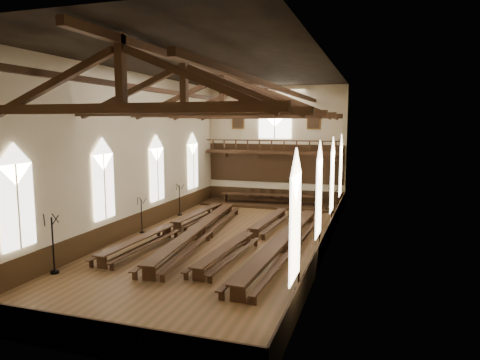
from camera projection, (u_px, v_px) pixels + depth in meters
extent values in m
plane|color=brown|center=(223.00, 241.00, 25.11)|extent=(26.00, 26.00, 0.00)
plane|color=beige|center=(275.00, 145.00, 36.71)|extent=(12.00, 0.00, 12.00)
plane|color=beige|center=(65.00, 190.00, 12.19)|extent=(12.00, 0.00, 12.00)
plane|color=beige|center=(131.00, 154.00, 26.28)|extent=(0.00, 26.00, 26.00)
plane|color=beige|center=(329.00, 159.00, 22.62)|extent=(0.00, 26.00, 26.00)
plane|color=black|center=(222.00, 67.00, 23.79)|extent=(26.00, 26.00, 0.00)
cube|color=#382510|center=(274.00, 196.00, 37.26)|extent=(11.90, 0.08, 1.20)
cube|color=#382510|center=(74.00, 335.00, 12.81)|extent=(11.90, 0.08, 1.20)
cube|color=#382510|center=(134.00, 224.00, 26.85)|extent=(0.08, 25.90, 1.20)
cube|color=#382510|center=(326.00, 240.00, 23.22)|extent=(0.08, 25.90, 1.20)
cube|color=white|center=(17.00, 207.00, 17.97)|extent=(0.05, 1.80, 3.60)
cube|color=white|center=(14.00, 164.00, 17.73)|extent=(0.05, 1.80, 1.80)
cylinder|color=beige|center=(18.00, 207.00, 17.96)|extent=(0.08, 0.08, 3.60)
cube|color=white|center=(104.00, 187.00, 23.63)|extent=(0.05, 1.80, 3.60)
cube|color=white|center=(103.00, 154.00, 23.39)|extent=(0.05, 1.80, 1.80)
cylinder|color=beige|center=(105.00, 187.00, 23.62)|extent=(0.08, 0.08, 3.60)
cube|color=white|center=(157.00, 174.00, 29.29)|extent=(0.05, 1.80, 3.60)
cube|color=white|center=(157.00, 148.00, 29.05)|extent=(0.05, 1.80, 1.80)
cylinder|color=beige|center=(158.00, 174.00, 29.28)|extent=(0.08, 0.08, 3.60)
cube|color=white|center=(193.00, 166.00, 34.95)|extent=(0.05, 1.80, 3.60)
cube|color=white|center=(193.00, 144.00, 34.71)|extent=(0.05, 1.80, 1.80)
cylinder|color=beige|center=(194.00, 166.00, 34.94)|extent=(0.08, 0.08, 3.60)
cube|color=white|center=(295.00, 228.00, 14.38)|extent=(0.05, 1.80, 3.60)
cube|color=white|center=(296.00, 175.00, 14.14)|extent=(0.05, 1.80, 1.80)
cylinder|color=beige|center=(294.00, 228.00, 14.39)|extent=(0.08, 0.08, 3.60)
cube|color=white|center=(319.00, 198.00, 20.04)|extent=(0.05, 1.80, 3.60)
cube|color=white|center=(320.00, 160.00, 19.80)|extent=(0.05, 1.80, 1.80)
cylinder|color=beige|center=(318.00, 198.00, 20.05)|extent=(0.08, 0.08, 3.60)
cube|color=white|center=(332.00, 182.00, 25.70)|extent=(0.05, 1.80, 3.60)
cube|color=white|center=(333.00, 152.00, 25.46)|extent=(0.05, 1.80, 1.80)
cylinder|color=beige|center=(331.00, 182.00, 25.71)|extent=(0.08, 0.08, 3.60)
cube|color=white|center=(341.00, 171.00, 31.35)|extent=(0.05, 1.80, 3.60)
cube|color=white|center=(341.00, 146.00, 31.12)|extent=(0.05, 1.80, 1.80)
cylinder|color=beige|center=(340.00, 171.00, 31.37)|extent=(0.08, 0.08, 3.60)
cube|color=silver|center=(275.00, 124.00, 36.38)|extent=(2.80, 0.05, 2.40)
cube|color=silver|center=(275.00, 110.00, 36.22)|extent=(2.80, 0.05, 2.80)
cylinder|color=beige|center=(275.00, 124.00, 36.34)|extent=(0.10, 0.10, 2.40)
cube|color=#371D11|center=(273.00, 153.00, 36.18)|extent=(11.80, 1.20, 0.20)
cube|color=#382510|center=(275.00, 163.00, 36.86)|extent=(11.80, 0.10, 3.30)
cube|color=#371D11|center=(272.00, 141.00, 35.53)|extent=(11.60, 0.12, 0.10)
cube|color=#371D11|center=(272.00, 151.00, 35.65)|extent=(11.60, 0.12, 0.10)
cube|color=#371D11|center=(225.00, 154.00, 37.96)|extent=(0.35, 0.40, 0.50)
cube|color=#371D11|center=(257.00, 155.00, 37.05)|extent=(0.35, 0.40, 0.50)
cube|color=#371D11|center=(291.00, 156.00, 36.13)|extent=(0.35, 0.40, 0.50)
cube|color=#371D11|center=(327.00, 157.00, 35.22)|extent=(0.35, 0.40, 0.50)
cube|color=brown|center=(238.00, 121.00, 37.35)|extent=(1.15, 0.06, 1.45)
cube|color=black|center=(238.00, 121.00, 37.32)|extent=(0.95, 0.04, 1.25)
cube|color=brown|center=(314.00, 121.00, 35.34)|extent=(1.15, 0.06, 1.45)
cube|color=black|center=(314.00, 121.00, 35.31)|extent=(0.95, 0.04, 1.25)
cube|color=#371D11|center=(122.00, 108.00, 14.70)|extent=(11.70, 0.35, 0.35)
cube|color=#371D11|center=(121.00, 70.00, 14.53)|extent=(0.30, 0.30, 2.40)
cube|color=#371D11|center=(52.00, 84.00, 15.46)|extent=(5.44, 0.26, 2.40)
cube|color=#371D11|center=(199.00, 79.00, 13.70)|extent=(5.44, 0.26, 2.40)
cube|color=#371D11|center=(184.00, 112.00, 19.42)|extent=(11.70, 0.35, 0.35)
cube|color=#371D11|center=(184.00, 83.00, 19.24)|extent=(0.30, 0.30, 2.40)
cube|color=#371D11|center=(129.00, 93.00, 20.17)|extent=(5.44, 0.26, 2.40)
cube|color=#371D11|center=(245.00, 90.00, 18.42)|extent=(5.44, 0.26, 2.40)
cube|color=#371D11|center=(222.00, 114.00, 24.13)|extent=(11.70, 0.35, 0.35)
cube|color=#371D11|center=(222.00, 91.00, 23.96)|extent=(0.30, 0.30, 2.40)
cube|color=#371D11|center=(176.00, 99.00, 24.89)|extent=(5.44, 0.26, 2.40)
cube|color=#371D11|center=(272.00, 97.00, 23.14)|extent=(5.44, 0.26, 2.40)
cube|color=#371D11|center=(248.00, 115.00, 28.85)|extent=(11.70, 0.35, 0.35)
cube|color=#371D11|center=(248.00, 96.00, 28.68)|extent=(0.30, 0.30, 2.40)
cube|color=#371D11|center=(208.00, 103.00, 29.61)|extent=(5.44, 0.26, 2.40)
cube|color=#371D11|center=(290.00, 101.00, 27.85)|extent=(5.44, 0.26, 2.40)
cube|color=#371D11|center=(266.00, 117.00, 33.56)|extent=(11.70, 0.35, 0.35)
cube|color=#371D11|center=(267.00, 100.00, 33.39)|extent=(0.30, 0.30, 2.40)
cube|color=#371D11|center=(232.00, 105.00, 34.32)|extent=(5.44, 0.26, 2.40)
cube|color=#371D11|center=(303.00, 104.00, 32.57)|extent=(5.44, 0.26, 2.40)
cube|color=#371D11|center=(168.00, 92.00, 24.98)|extent=(0.25, 25.70, 0.25)
cube|color=#371D11|center=(281.00, 89.00, 22.94)|extent=(0.25, 25.70, 0.25)
cube|color=#371D11|center=(222.00, 72.00, 23.83)|extent=(0.30, 25.70, 0.30)
cube|color=#371D11|center=(141.00, 239.00, 23.06)|extent=(0.97, 6.77, 0.08)
cube|color=#371D11|center=(108.00, 263.00, 20.24)|extent=(0.58, 0.10, 0.65)
cube|color=#371D11|center=(167.00, 232.00, 25.97)|extent=(0.58, 0.10, 0.65)
cube|color=#371D11|center=(141.00, 247.00, 23.12)|extent=(0.34, 5.97, 0.08)
cube|color=#371D11|center=(132.00, 243.00, 23.30)|extent=(0.56, 6.75, 0.06)
cube|color=#371D11|center=(97.00, 264.00, 20.42)|extent=(0.22, 0.08, 0.38)
cube|color=#371D11|center=(159.00, 233.00, 26.24)|extent=(0.22, 0.08, 0.38)
cube|color=#371D11|center=(151.00, 245.00, 22.89)|extent=(0.56, 6.75, 0.06)
cube|color=#371D11|center=(118.00, 267.00, 20.01)|extent=(0.22, 0.08, 0.38)
cube|color=#371D11|center=(176.00, 235.00, 25.82)|extent=(0.22, 0.08, 0.38)
cube|color=#371D11|center=(196.00, 212.00, 30.04)|extent=(0.97, 6.77, 0.08)
cube|color=#371D11|center=(177.00, 227.00, 27.22)|extent=(0.58, 0.10, 0.65)
cube|color=#371D11|center=(212.00, 209.00, 32.95)|extent=(0.58, 0.10, 0.65)
cube|color=#371D11|center=(196.00, 218.00, 30.10)|extent=(0.34, 5.97, 0.08)
cube|color=#371D11|center=(189.00, 215.00, 30.28)|extent=(0.56, 6.75, 0.06)
cube|color=#371D11|center=(169.00, 228.00, 27.40)|extent=(0.22, 0.08, 0.38)
cube|color=#371D11|center=(205.00, 210.00, 33.22)|extent=(0.22, 0.08, 0.38)
cube|color=#371D11|center=(204.00, 217.00, 29.87)|extent=(0.56, 6.75, 0.06)
cube|color=#371D11|center=(185.00, 230.00, 26.99)|extent=(0.22, 0.08, 0.38)
cube|color=#371D11|center=(220.00, 211.00, 32.80)|extent=(0.22, 0.08, 0.38)
cube|color=#371D11|center=(170.00, 243.00, 22.07)|extent=(1.42, 7.44, 0.08)
cube|color=#371D11|center=(135.00, 271.00, 18.98)|extent=(0.63, 0.14, 0.71)
cube|color=#371D11|center=(196.00, 235.00, 25.26)|extent=(0.63, 0.14, 0.71)
cube|color=#371D11|center=(170.00, 252.00, 22.13)|extent=(0.69, 6.53, 0.08)
cube|color=#371D11|center=(158.00, 248.00, 22.25)|extent=(0.98, 7.39, 0.06)
cube|color=#371D11|center=(121.00, 274.00, 19.09)|extent=(0.24, 0.10, 0.41)
cube|color=#371D11|center=(186.00, 236.00, 25.47)|extent=(0.24, 0.10, 0.41)
cube|color=#371D11|center=(182.00, 249.00, 21.97)|extent=(0.98, 7.39, 0.06)
cube|color=#371D11|center=(149.00, 276.00, 18.81)|extent=(0.24, 0.10, 0.41)
cube|color=#371D11|center=(207.00, 237.00, 25.19)|extent=(0.24, 0.10, 0.41)
cube|color=#371D11|center=(220.00, 214.00, 29.05)|extent=(1.42, 7.44, 0.08)
cube|color=#371D11|center=(201.00, 232.00, 25.96)|extent=(0.63, 0.14, 0.71)
cube|color=#371D11|center=(236.00, 210.00, 32.24)|extent=(0.63, 0.14, 0.71)
cube|color=#371D11|center=(220.00, 221.00, 29.11)|extent=(0.69, 6.53, 0.08)
cube|color=#371D11|center=(211.00, 218.00, 29.23)|extent=(0.98, 7.39, 0.06)
cube|color=#371D11|center=(190.00, 233.00, 26.07)|extent=(0.24, 0.10, 0.41)
cube|color=#371D11|center=(227.00, 212.00, 32.45)|extent=(0.24, 0.10, 0.41)
cube|color=#371D11|center=(229.00, 219.00, 28.95)|extent=(0.98, 7.39, 0.06)
cube|color=#371D11|center=(211.00, 235.00, 25.79)|extent=(0.24, 0.10, 0.41)
cube|color=#371D11|center=(244.00, 213.00, 32.17)|extent=(0.24, 0.10, 0.41)
cube|color=#371D11|center=(229.00, 249.00, 21.34)|extent=(1.05, 6.62, 0.08)
cube|color=#371D11|center=(207.00, 275.00, 18.59)|extent=(0.56, 0.11, 0.63)
cube|color=#371D11|center=(247.00, 240.00, 24.19)|extent=(0.56, 0.11, 0.63)
cube|color=#371D11|center=(229.00, 257.00, 21.40)|extent=(0.42, 5.83, 0.08)
cube|color=#371D11|center=(219.00, 253.00, 21.59)|extent=(0.65, 6.60, 0.06)
cube|color=#371D11|center=(195.00, 277.00, 18.78)|extent=(0.21, 0.08, 0.37)
cube|color=#371D11|center=(237.00, 241.00, 24.46)|extent=(0.21, 0.08, 0.37)
cube|color=#371D11|center=(240.00, 255.00, 21.17)|extent=(0.65, 6.60, 0.06)
cube|color=#371D11|center=(219.00, 280.00, 18.36)|extent=(0.21, 0.08, 0.37)
cube|color=#371D11|center=(257.00, 243.00, 24.04)|extent=(0.21, 0.08, 0.37)
cube|color=#371D11|center=(266.00, 218.00, 28.32)|extent=(1.05, 6.62, 0.08)
cube|color=#371D11|center=(254.00, 234.00, 25.57)|extent=(0.56, 0.11, 0.63)
cube|color=#371D11|center=(276.00, 214.00, 31.17)|extent=(0.56, 0.11, 0.63)
cube|color=#371D11|center=(266.00, 224.00, 28.38)|extent=(0.42, 5.83, 0.08)
cube|color=#371D11|center=(258.00, 221.00, 28.57)|extent=(0.65, 6.60, 0.06)
cube|color=#371D11|center=(245.00, 235.00, 25.75)|extent=(0.21, 0.08, 0.37)
cube|color=#371D11|center=(269.00, 215.00, 31.44)|extent=(0.21, 0.08, 0.37)
cube|color=#371D11|center=(275.00, 222.00, 28.15)|extent=(0.65, 6.60, 0.06)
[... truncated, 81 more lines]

